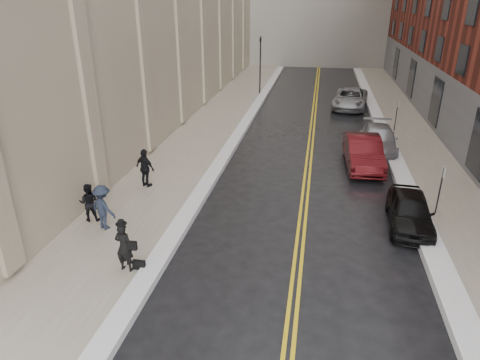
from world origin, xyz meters
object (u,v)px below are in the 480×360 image
at_px(car_black, 410,211).
at_px(car_maroon, 363,152).
at_px(pedestrian_a, 89,202).
at_px(pedestrian_b, 103,207).
at_px(pedestrian_main, 124,247).
at_px(car_silver_far, 350,98).
at_px(pedestrian_c, 145,168).
at_px(car_silver_near, 378,139).

xyz_separation_m(car_black, car_maroon, (-1.32, 6.36, 0.13)).
bearing_deg(pedestrian_a, car_black, 174.56).
bearing_deg(car_maroon, pedestrian_a, -146.01).
relative_size(car_black, pedestrian_b, 2.24).
xyz_separation_m(pedestrian_main, pedestrian_b, (-1.97, 2.44, 0.04)).
bearing_deg(car_silver_far, pedestrian_c, -111.82).
xyz_separation_m(car_black, car_silver_far, (-1.34, 19.74, 0.09)).
bearing_deg(pedestrian_b, pedestrian_main, 152.36).
bearing_deg(car_maroon, car_silver_far, 86.96).
relative_size(car_maroon, car_silver_far, 0.90).
relative_size(car_silver_far, pedestrian_b, 3.09).
bearing_deg(pedestrian_c, pedestrian_b, 111.83).
distance_m(car_black, pedestrian_c, 11.66).
distance_m(pedestrian_main, pedestrian_b, 3.13).
distance_m(car_silver_near, pedestrian_c, 13.65).
bearing_deg(car_silver_far, pedestrian_main, -101.19).
distance_m(car_maroon, pedestrian_main, 14.11).
height_order(car_maroon, pedestrian_b, pedestrian_b).
bearing_deg(pedestrian_c, pedestrian_a, 97.99).
bearing_deg(pedestrian_a, car_silver_far, -132.00).
height_order(pedestrian_main, pedestrian_b, pedestrian_b).
xyz_separation_m(pedestrian_a, pedestrian_b, (0.87, -0.49, 0.11)).
distance_m(car_silver_far, pedestrian_main, 26.12).
relative_size(car_maroon, pedestrian_main, 2.90).
bearing_deg(pedestrian_main, pedestrian_a, -38.57).
distance_m(car_maroon, car_silver_near, 2.93).
height_order(car_silver_far, pedestrian_main, pedestrian_main).
xyz_separation_m(pedestrian_main, pedestrian_c, (-1.90, 6.48, 0.06)).
bearing_deg(pedestrian_a, pedestrian_b, 135.50).
bearing_deg(car_maroon, pedestrian_main, -129.35).
bearing_deg(car_black, pedestrian_main, -149.36).
bearing_deg(car_silver_near, car_black, -85.34).
height_order(car_maroon, pedestrian_c, pedestrian_c).
distance_m(car_maroon, pedestrian_c, 11.36).
bearing_deg(car_black, car_maroon, 104.96).
xyz_separation_m(car_silver_near, car_silver_far, (-1.09, 10.65, 0.05)).
height_order(car_silver_near, pedestrian_a, pedestrian_a).
distance_m(pedestrian_b, pedestrian_c, 4.04).
bearing_deg(car_black, pedestrian_b, -164.28).
bearing_deg(pedestrian_a, car_silver_near, -152.54).
height_order(car_maroon, pedestrian_main, pedestrian_main).
height_order(car_black, pedestrian_c, pedestrian_c).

